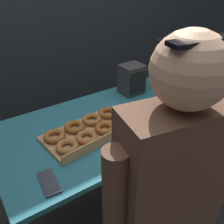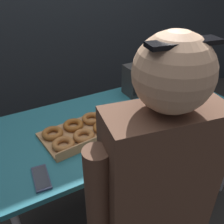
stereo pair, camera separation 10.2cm
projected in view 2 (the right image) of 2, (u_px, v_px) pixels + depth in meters
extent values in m
plane|color=#2D2B28|center=(120.00, 196.00, 1.86)|extent=(12.00, 12.00, 0.00)
cube|color=#23282D|center=(51.00, 1.00, 2.11)|extent=(6.00, 0.10, 2.42)
cube|color=#236675|center=(122.00, 119.00, 1.50)|extent=(1.50, 0.72, 0.03)
cylinder|color=#ADADB2|center=(4.00, 170.00, 1.63)|extent=(0.03, 0.03, 0.67)
cylinder|color=#ADADB2|center=(171.00, 114.00, 2.21)|extent=(0.03, 0.03, 0.67)
cube|color=tan|center=(88.00, 130.00, 1.37)|extent=(0.53, 0.32, 0.02)
cube|color=tan|center=(101.00, 138.00, 1.27)|extent=(0.50, 0.07, 0.04)
torus|color=#A36633|center=(63.00, 144.00, 1.23)|extent=(0.13, 0.13, 0.03)
torus|color=#A36633|center=(84.00, 136.00, 1.29)|extent=(0.13, 0.13, 0.03)
torus|color=brown|center=(103.00, 128.00, 1.35)|extent=(0.15, 0.15, 0.03)
torus|color=#9D602D|center=(121.00, 121.00, 1.41)|extent=(0.12, 0.12, 0.03)
torus|color=#955825|center=(53.00, 133.00, 1.31)|extent=(0.15, 0.15, 0.03)
torus|color=brown|center=(73.00, 125.00, 1.37)|extent=(0.16, 0.16, 0.03)
torus|color=#9A5D2A|center=(92.00, 118.00, 1.43)|extent=(0.15, 0.15, 0.03)
torus|color=brown|center=(108.00, 113.00, 1.48)|extent=(0.14, 0.14, 0.03)
cylinder|color=#939399|center=(175.00, 69.00, 1.74)|extent=(0.20, 0.20, 0.32)
cylinder|color=black|center=(178.00, 44.00, 1.65)|extent=(0.20, 0.20, 0.03)
sphere|color=black|center=(179.00, 40.00, 1.63)|extent=(0.03, 0.03, 0.03)
cylinder|color=black|center=(183.00, 88.00, 1.71)|extent=(0.02, 0.05, 0.02)
cube|color=#2D334C|center=(41.00, 178.00, 1.07)|extent=(0.08, 0.16, 0.01)
cube|color=#2D333D|center=(41.00, 177.00, 1.07)|extent=(0.07, 0.14, 0.00)
cube|color=#333333|center=(136.00, 80.00, 1.71)|extent=(0.15, 0.13, 0.20)
cube|color=black|center=(142.00, 84.00, 1.66)|extent=(0.13, 0.01, 0.15)
cube|color=brown|center=(158.00, 185.00, 0.90)|extent=(0.42, 0.24, 0.64)
sphere|color=tan|center=(173.00, 73.00, 0.67)|extent=(0.23, 0.23, 0.23)
cube|color=black|center=(184.00, 43.00, 0.60)|extent=(0.20, 0.08, 0.01)
cylinder|color=brown|center=(208.00, 177.00, 0.98)|extent=(0.09, 0.09, 0.51)
cylinder|color=brown|center=(99.00, 208.00, 0.85)|extent=(0.09, 0.09, 0.51)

